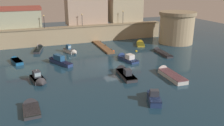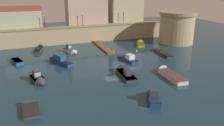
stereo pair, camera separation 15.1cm
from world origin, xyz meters
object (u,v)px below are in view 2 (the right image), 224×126
(moored_boat_0, at_px, (124,72))
(moored_boat_6, at_px, (39,79))
(quay_lamp_1, at_px, (82,18))
(moored_boat_1, at_px, (141,44))
(moored_boat_11, at_px, (39,48))
(mooring_buoy_1, at_px, (136,51))
(fortress_tower, at_px, (177,27))
(moored_boat_10, at_px, (16,60))
(mooring_buoy_0, at_px, (114,51))
(moored_boat_5, at_px, (125,57))
(moored_boat_8, at_px, (160,52))
(quay_lamp_2, at_px, (123,15))
(quay_lamp_0, at_px, (44,19))
(moored_boat_3, at_px, (168,73))
(moored_boat_9, at_px, (153,96))
(moored_boat_2, at_px, (30,107))
(moored_boat_7, at_px, (71,51))
(moored_boat_4, at_px, (58,60))

(moored_boat_0, relative_size, moored_boat_6, 1.50)
(quay_lamp_1, distance_m, moored_boat_0, 25.19)
(moored_boat_1, height_order, moored_boat_11, moored_boat_11)
(quay_lamp_1, xyz_separation_m, mooring_buoy_1, (8.95, -12.58, -6.19))
(fortress_tower, height_order, moored_boat_10, fortress_tower)
(mooring_buoy_0, bearing_deg, moored_boat_10, -177.88)
(moored_boat_5, xyz_separation_m, moored_boat_8, (8.89, 1.66, -0.13))
(quay_lamp_2, bearing_deg, quay_lamp_0, -180.00)
(moored_boat_1, height_order, mooring_buoy_0, moored_boat_1)
(moored_boat_3, height_order, moored_boat_5, moored_boat_5)
(quay_lamp_2, bearing_deg, moored_boat_0, -112.24)
(quay_lamp_0, relative_size, quay_lamp_1, 1.02)
(moored_boat_9, bearing_deg, moored_boat_5, 10.03)
(quay_lamp_1, relative_size, moored_boat_1, 0.64)
(fortress_tower, height_order, moored_boat_0, fortress_tower)
(quay_lamp_0, relative_size, moored_boat_2, 0.72)
(moored_boat_7, bearing_deg, moored_boat_5, 28.97)
(moored_boat_2, xyz_separation_m, moored_boat_4, (5.53, 16.26, 0.29))
(moored_boat_3, height_order, mooring_buoy_0, moored_boat_3)
(quay_lamp_1, bearing_deg, moored_boat_8, -49.25)
(moored_boat_10, relative_size, mooring_buoy_0, 9.93)
(quay_lamp_0, distance_m, moored_boat_3, 32.61)
(moored_boat_2, distance_m, moored_boat_8, 31.30)
(moored_boat_7, bearing_deg, quay_lamp_2, 100.29)
(fortress_tower, xyz_separation_m, moored_boat_8, (-8.43, -6.68, -3.67))
(moored_boat_1, xyz_separation_m, moored_boat_5, (-8.12, -9.64, 0.10))
(moored_boat_7, height_order, mooring_buoy_1, moored_boat_7)
(quay_lamp_2, bearing_deg, moored_boat_5, -111.05)
(quay_lamp_0, distance_m, moored_boat_4, 15.90)
(moored_boat_1, bearing_deg, mooring_buoy_1, 167.69)
(moored_boat_1, bearing_deg, moored_boat_2, 154.26)
(quay_lamp_1, relative_size, moored_boat_9, 0.66)
(fortress_tower, xyz_separation_m, moored_boat_11, (-32.73, 4.93, -3.60))
(moored_boat_4, relative_size, moored_boat_6, 1.50)
(moored_boat_0, xyz_separation_m, mooring_buoy_0, (3.34, 13.74, -0.38))
(moored_boat_2, bearing_deg, mooring_buoy_1, -53.26)
(moored_boat_3, relative_size, moored_boat_10, 1.53)
(moored_boat_2, xyz_separation_m, moored_boat_3, (21.26, 3.61, 0.12))
(quay_lamp_0, relative_size, moored_boat_3, 0.41)
(quay_lamp_2, height_order, moored_boat_3, quay_lamp_2)
(quay_lamp_0, height_order, moored_boat_0, quay_lamp_0)
(moored_boat_3, distance_m, moored_boat_11, 30.03)
(quay_lamp_0, xyz_separation_m, moored_boat_1, (21.62, -7.42, -5.94))
(fortress_tower, relative_size, moored_boat_11, 1.35)
(moored_boat_3, bearing_deg, moored_boat_0, 67.22)
(mooring_buoy_1, bearing_deg, moored_boat_0, -123.92)
(moored_boat_2, bearing_deg, moored_boat_10, 3.34)
(moored_boat_8, height_order, mooring_buoy_1, moored_boat_8)
(quay_lamp_2, height_order, moored_boat_6, quay_lamp_2)
(quay_lamp_1, height_order, mooring_buoy_0, quay_lamp_1)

